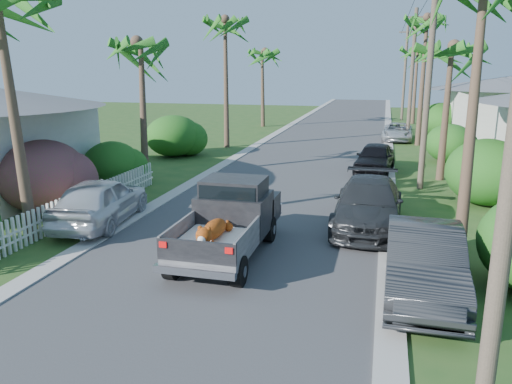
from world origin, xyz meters
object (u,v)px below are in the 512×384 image
(parked_car_rn, at_px, (424,262))
(utility_pole_d, at_px, (405,73))
(parked_car_rm, at_px, (368,204))
(pickup_truck, at_px, (231,217))
(palm_l_b, at_px, (139,43))
(palm_r_c, at_px, (427,19))
(palm_l_d, at_px, (263,51))
(palm_r_d, at_px, (418,49))
(parked_car_rf, at_px, (375,158))
(parked_car_ln, at_px, (100,201))
(palm_l_c, at_px, (225,21))
(parked_car_rd, at_px, (398,132))
(utility_pole_b, at_px, (429,80))
(utility_pole_c, at_px, (412,75))
(palm_r_b, at_px, (452,47))

(parked_car_rn, relative_size, utility_pole_d, 0.53)
(parked_car_rm, bearing_deg, pickup_truck, -137.80)
(palm_l_b, xyz_separation_m, palm_r_c, (13.00, 14.00, 1.96))
(pickup_truck, xyz_separation_m, palm_l_d, (-6.45, 30.24, 5.43))
(palm_l_d, bearing_deg, palm_r_d, 24.78)
(parked_car_rf, height_order, parked_car_ln, parked_car_ln)
(pickup_truck, xyz_separation_m, palm_l_c, (-5.95, 18.24, 6.90))
(parked_car_ln, xyz_separation_m, palm_l_c, (-1.00, 16.90, 7.12))
(palm_l_d, bearing_deg, parked_car_rn, -70.14)
(parked_car_ln, bearing_deg, parked_car_rn, 156.99)
(parked_car_rd, height_order, utility_pole_d, utility_pole_d)
(utility_pole_b, bearing_deg, pickup_truck, -121.46)
(palm_l_c, height_order, palm_r_d, palm_l_c)
(parked_car_rm, height_order, palm_l_c, palm_l_c)
(pickup_truck, relative_size, parked_car_rn, 1.08)
(palm_l_c, xyz_separation_m, utility_pole_c, (11.60, 6.00, -3.31))
(parked_car_rm, distance_m, parked_car_rf, 9.15)
(palm_r_b, bearing_deg, palm_l_b, -167.38)
(pickup_truck, bearing_deg, parked_car_rd, 78.43)
(utility_pole_b, distance_m, utility_pole_d, 30.00)
(palm_l_d, distance_m, utility_pole_d, 15.19)
(parked_car_ln, bearing_deg, parked_car_rd, -120.08)
(parked_car_rd, bearing_deg, utility_pole_c, 5.04)
(palm_r_b, bearing_deg, palm_l_c, 150.95)
(palm_r_d, bearing_deg, parked_car_rn, -92.27)
(parked_car_rn, height_order, parked_car_rf, parked_car_rn)
(parked_car_rn, distance_m, utility_pole_b, 11.50)
(parked_car_rf, bearing_deg, palm_l_b, -151.67)
(palm_l_d, bearing_deg, parked_car_ln, -87.03)
(pickup_truck, relative_size, palm_l_b, 0.69)
(parked_car_rm, relative_size, palm_r_d, 0.66)
(parked_car_rn, distance_m, utility_pole_c, 26.12)
(parked_car_ln, height_order, palm_l_c, palm_l_c)
(palm_l_b, bearing_deg, parked_car_ln, -75.37)
(parked_car_rd, distance_m, palm_l_b, 20.56)
(parked_car_rn, bearing_deg, utility_pole_b, 87.79)
(pickup_truck, relative_size, utility_pole_c, 0.57)
(palm_l_d, bearing_deg, palm_r_b, -55.41)
(palm_l_b, xyz_separation_m, utility_pole_c, (12.40, 16.00, -1.55))
(palm_r_c, distance_m, utility_pole_c, 4.08)
(pickup_truck, bearing_deg, palm_l_b, 129.31)
(parked_car_rn, bearing_deg, palm_l_b, 141.16)
(parked_car_rm, height_order, utility_pole_c, utility_pole_c)
(pickup_truck, distance_m, parked_car_rd, 24.71)
(utility_pole_b, bearing_deg, palm_l_d, 119.95)
(palm_l_b, relative_size, utility_pole_d, 0.82)
(parked_car_rm, distance_m, utility_pole_d, 36.26)
(palm_r_c, xyz_separation_m, utility_pole_b, (-0.60, -13.00, -3.51))
(palm_r_c, xyz_separation_m, palm_r_d, (0.30, 14.00, -1.37))
(palm_l_b, height_order, palm_r_b, palm_l_b)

